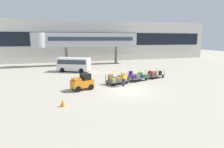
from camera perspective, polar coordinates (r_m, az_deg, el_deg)
name	(u,v)px	position (r m, az deg, el deg)	size (l,w,h in m)	color
ground_plane	(129,91)	(18.27, 5.04, -5.03)	(120.00, 120.00, 0.00)	#A8A08E
apron_lead_line	(110,73)	(27.71, -0.55, 0.40)	(16.08, 0.20, 0.01)	yellow
terminal_building	(85,41)	(42.79, -8.26, 9.86)	(61.49, 2.51, 8.87)	beige
jet_bridge	(83,40)	(36.67, -8.85, 10.12)	(19.91, 3.00, 6.02)	#B7B7BC
baggage_tug	(82,82)	(18.55, -8.95, -2.48)	(2.33, 1.75, 1.58)	orange
baggage_cart_lead	(117,79)	(20.68, 1.40, -1.61)	(3.08, 2.02, 1.11)	#4C4C4F
baggage_cart_middle	(137,76)	(22.56, 7.60, -0.72)	(3.08, 2.02, 1.18)	#4C4C4F
baggage_cart_tail	(155,74)	(24.60, 12.86, 0.00)	(3.08, 2.02, 1.10)	#4C4C4F
baggage_handler	(124,78)	(19.67, 3.63, -1.29)	(0.52, 0.54, 1.56)	#2D334C
shuttle_van	(74,64)	(29.15, -11.52, 3.14)	(5.13, 3.91, 2.10)	white
safety_cone_near	(63,103)	(14.43, -14.75, -8.49)	(0.36, 0.36, 0.55)	orange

